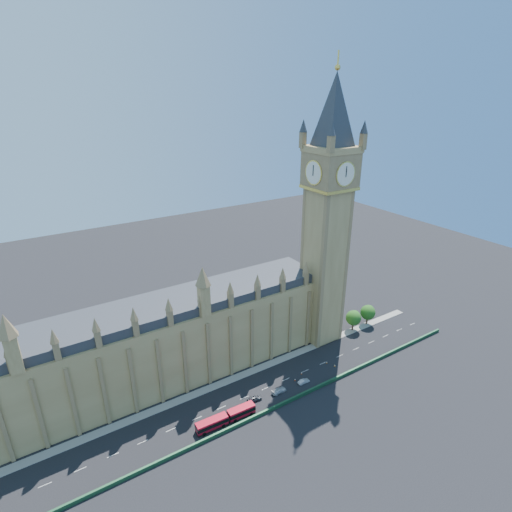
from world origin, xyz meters
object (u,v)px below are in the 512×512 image
red_bus (226,418)px  car_silver (304,381)px  car_white (279,391)px  car_grey (254,398)px

red_bus → car_silver: red_bus is taller
red_bus → car_silver: size_ratio=4.54×
red_bus → car_silver: 29.40m
car_silver → car_white: car_white is taller
car_white → red_bus: bearing=94.5°
red_bus → car_grey: bearing=16.9°
car_grey → car_silver: car_grey is taller
car_silver → car_white: bearing=87.6°
car_grey → red_bus: bearing=110.7°
car_silver → car_white: (-9.37, 0.67, 0.07)m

